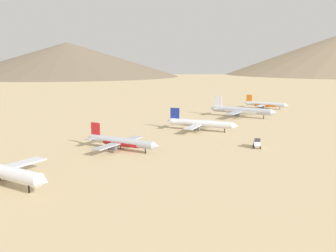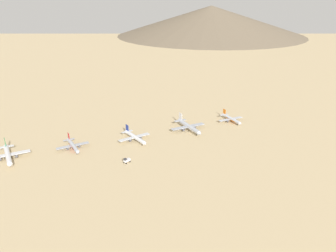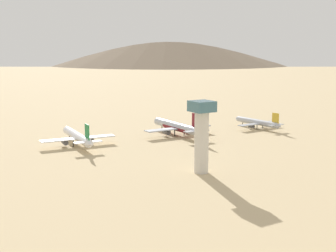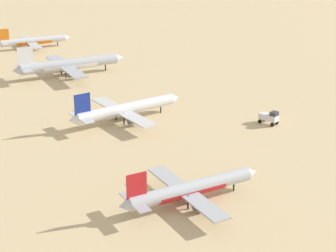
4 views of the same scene
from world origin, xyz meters
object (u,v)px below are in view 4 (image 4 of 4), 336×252
at_px(parked_jet_5, 69,65).
at_px(service_truck, 269,117).
at_px(parked_jet_4, 125,109).
at_px(parked_jet_6, 33,41).
at_px(parked_jet_3, 190,189).

height_order(parked_jet_5, service_truck, parked_jet_5).
distance_m(parked_jet_4, service_truck, 40.06).
bearing_deg(service_truck, parked_jet_6, 100.39).
bearing_deg(parked_jet_3, parked_jet_6, 81.65).
bearing_deg(service_truck, parked_jet_3, -149.78).
bearing_deg(service_truck, parked_jet_5, 109.51).
xyz_separation_m(parked_jet_3, parked_jet_5, (17.70, 101.25, 0.83)).
bearing_deg(parked_jet_4, parked_jet_6, 84.36).
bearing_deg(parked_jet_3, service_truck, 30.22).
bearing_deg(parked_jet_5, service_truck, -70.49).
relative_size(parked_jet_5, parked_jet_6, 1.29).
height_order(parked_jet_3, parked_jet_5, parked_jet_5).
height_order(parked_jet_4, service_truck, parked_jet_4).
xyz_separation_m(parked_jet_3, service_truck, (44.41, 25.87, -1.04)).
distance_m(parked_jet_5, parked_jet_6, 47.80).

